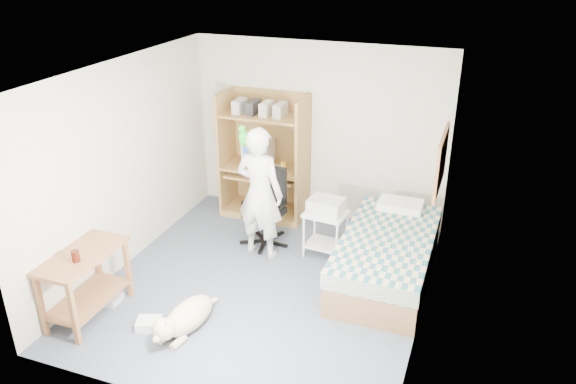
% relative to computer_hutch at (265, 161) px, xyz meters
% --- Properties ---
extents(floor, '(4.00, 4.00, 0.00)m').
position_rel_computer_hutch_xyz_m(floor, '(0.70, -1.74, -0.82)').
color(floor, '#454F5E').
rests_on(floor, ground).
extents(wall_back, '(3.60, 0.02, 2.50)m').
position_rel_computer_hutch_xyz_m(wall_back, '(0.70, 0.26, 0.43)').
color(wall_back, beige).
rests_on(wall_back, floor).
extents(wall_right, '(0.02, 4.00, 2.50)m').
position_rel_computer_hutch_xyz_m(wall_right, '(2.50, -1.74, 0.43)').
color(wall_right, beige).
rests_on(wall_right, floor).
extents(wall_left, '(0.02, 4.00, 2.50)m').
position_rel_computer_hutch_xyz_m(wall_left, '(-1.10, -1.74, 0.43)').
color(wall_left, beige).
rests_on(wall_left, floor).
extents(ceiling, '(3.60, 4.00, 0.02)m').
position_rel_computer_hutch_xyz_m(ceiling, '(0.70, -1.74, 1.68)').
color(ceiling, white).
rests_on(ceiling, wall_back).
extents(computer_hutch, '(1.20, 0.63, 1.80)m').
position_rel_computer_hutch_xyz_m(computer_hutch, '(0.00, 0.00, 0.00)').
color(computer_hutch, brown).
rests_on(computer_hutch, floor).
extents(bed, '(1.02, 2.02, 0.66)m').
position_rel_computer_hutch_xyz_m(bed, '(2.00, -1.12, -0.53)').
color(bed, brown).
rests_on(bed, floor).
extents(side_desk, '(0.50, 1.00, 0.75)m').
position_rel_computer_hutch_xyz_m(side_desk, '(-0.85, -2.94, -0.33)').
color(side_desk, brown).
rests_on(side_desk, floor).
extents(corkboard, '(0.04, 0.94, 0.66)m').
position_rel_computer_hutch_xyz_m(corkboard, '(2.47, -0.84, 0.63)').
color(corkboard, olive).
rests_on(corkboard, wall_right).
extents(office_chair, '(0.58, 0.58, 1.02)m').
position_rel_computer_hutch_xyz_m(office_chair, '(0.34, -0.80, -0.46)').
color(office_chair, black).
rests_on(office_chair, floor).
extents(person, '(0.67, 0.48, 1.70)m').
position_rel_computer_hutch_xyz_m(person, '(0.38, -1.11, 0.03)').
color(person, silver).
rests_on(person, floor).
extents(parrot, '(0.12, 0.22, 0.34)m').
position_rel_computer_hutch_xyz_m(parrot, '(0.18, -1.09, 0.73)').
color(parrot, '#16981E').
rests_on(parrot, person).
extents(dog, '(0.43, 1.00, 0.38)m').
position_rel_computer_hutch_xyz_m(dog, '(0.26, -2.83, -0.66)').
color(dog, beige).
rests_on(dog, floor).
extents(printer_cart, '(0.55, 0.46, 0.61)m').
position_rel_computer_hutch_xyz_m(printer_cart, '(1.17, -0.86, -0.42)').
color(printer_cart, silver).
rests_on(printer_cart, floor).
extents(printer, '(0.45, 0.36, 0.18)m').
position_rel_computer_hutch_xyz_m(printer, '(1.17, -0.86, -0.12)').
color(printer, '#B7B6B2').
rests_on(printer, printer_cart).
extents(crt_monitor, '(0.38, 0.40, 0.35)m').
position_rel_computer_hutch_xyz_m(crt_monitor, '(-0.11, 0.01, 0.12)').
color(crt_monitor, beige).
rests_on(crt_monitor, computer_hutch).
extents(keyboard, '(0.45, 0.17, 0.03)m').
position_rel_computer_hutch_xyz_m(keyboard, '(0.04, -0.16, -0.15)').
color(keyboard, beige).
rests_on(keyboard, computer_hutch).
extents(pencil_cup, '(0.08, 0.08, 0.12)m').
position_rel_computer_hutch_xyz_m(pencil_cup, '(0.31, -0.09, -0.00)').
color(pencil_cup, gold).
rests_on(pencil_cup, computer_hutch).
extents(drink_glass, '(0.08, 0.08, 0.12)m').
position_rel_computer_hutch_xyz_m(drink_glass, '(-0.80, -3.07, -0.01)').
color(drink_glass, '#3D1309').
rests_on(drink_glass, side_desk).
extents(floor_box_a, '(0.30, 0.27, 0.10)m').
position_rel_computer_hutch_xyz_m(floor_box_a, '(-0.13, -2.92, -0.77)').
color(floor_box_a, silver).
rests_on(floor_box_a, floor).
extents(floor_box_b, '(0.19, 0.23, 0.08)m').
position_rel_computer_hutch_xyz_m(floor_box_b, '(-0.77, -2.68, -0.78)').
color(floor_box_b, '#BBBBB6').
rests_on(floor_box_b, floor).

